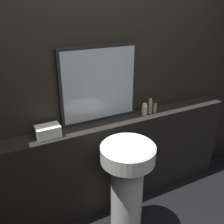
% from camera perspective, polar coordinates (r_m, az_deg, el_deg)
% --- Properties ---
extents(wall_back, '(8.00, 0.06, 2.50)m').
position_cam_1_polar(wall_back, '(2.20, -1.81, 7.38)').
color(wall_back, black).
rests_on(wall_back, ground_plane).
extents(vanity_counter, '(2.54, 0.21, 0.90)m').
position_cam_1_polar(vanity_counter, '(2.45, -0.18, -11.73)').
color(vanity_counter, black).
rests_on(vanity_counter, ground_plane).
extents(pedestal_sink, '(0.43, 0.43, 0.88)m').
position_cam_1_polar(pedestal_sink, '(2.13, 3.45, -15.78)').
color(pedestal_sink, white).
rests_on(pedestal_sink, ground_plane).
extents(mirror, '(0.71, 0.03, 0.66)m').
position_cam_1_polar(mirror, '(2.14, -2.89, 6.24)').
color(mirror, black).
rests_on(mirror, vanity_counter).
extents(towel_stack, '(0.19, 0.13, 0.09)m').
position_cam_1_polar(towel_stack, '(2.04, -14.40, -4.27)').
color(towel_stack, white).
rests_on(towel_stack, vanity_counter).
extents(shampoo_bottle, '(0.05, 0.05, 0.11)m').
position_cam_1_polar(shampoo_bottle, '(2.36, 7.45, 0.57)').
color(shampoo_bottle, '#C6B284').
rests_on(shampoo_bottle, vanity_counter).
extents(conditioner_bottle, '(0.04, 0.04, 0.15)m').
position_cam_1_polar(conditioner_bottle, '(2.39, 8.72, 1.21)').
color(conditioner_bottle, gray).
rests_on(conditioner_bottle, vanity_counter).
extents(lotion_bottle, '(0.04, 0.04, 0.12)m').
position_cam_1_polar(lotion_bottle, '(2.42, 9.76, 1.12)').
color(lotion_bottle, gray).
rests_on(lotion_bottle, vanity_counter).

